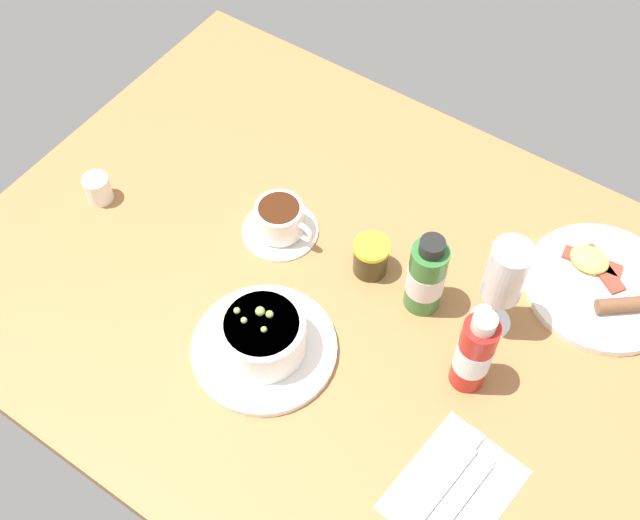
# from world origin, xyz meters

# --- Properties ---
(ground_plane) EXTENTS (1.10, 0.84, 0.03)m
(ground_plane) POSITION_xyz_m (0.00, 0.00, -0.01)
(ground_plane) COLOR #9E6B3D
(porridge_bowl) EXTENTS (0.21, 0.21, 0.09)m
(porridge_bowl) POSITION_xyz_m (-0.02, -0.14, 0.04)
(porridge_bowl) COLOR white
(porridge_bowl) RESTS_ON ground_plane
(cutlery_setting) EXTENTS (0.15, 0.18, 0.01)m
(cutlery_setting) POSITION_xyz_m (0.31, -0.16, 0.00)
(cutlery_setting) COLOR white
(cutlery_setting) RESTS_ON ground_plane
(coffee_cup) EXTENTS (0.13, 0.12, 0.06)m
(coffee_cup) POSITION_xyz_m (-0.12, 0.04, 0.03)
(coffee_cup) COLOR white
(coffee_cup) RESTS_ON ground_plane
(creamer_jug) EXTENTS (0.04, 0.05, 0.05)m
(creamer_jug) POSITION_xyz_m (-0.41, -0.07, 0.02)
(creamer_jug) COLOR white
(creamer_jug) RESTS_ON ground_plane
(wine_glass) EXTENTS (0.06, 0.06, 0.18)m
(wine_glass) POSITION_xyz_m (0.23, 0.08, 0.12)
(wine_glass) COLOR white
(wine_glass) RESTS_ON ground_plane
(jam_jar) EXTENTS (0.06, 0.06, 0.06)m
(jam_jar) POSITION_xyz_m (0.03, 0.06, 0.03)
(jam_jar) COLOR #382F15
(jam_jar) RESTS_ON ground_plane
(sauce_bottle_red) EXTENTS (0.05, 0.05, 0.16)m
(sauce_bottle_red) POSITION_xyz_m (0.24, -0.02, 0.07)
(sauce_bottle_red) COLOR #B21E19
(sauce_bottle_red) RESTS_ON ground_plane
(sauce_bottle_green) EXTENTS (0.06, 0.06, 0.15)m
(sauce_bottle_green) POSITION_xyz_m (0.13, 0.06, 0.07)
(sauce_bottle_green) COLOR #337233
(sauce_bottle_green) RESTS_ON ground_plane
(breakfast_plate) EXTENTS (0.23, 0.23, 0.04)m
(breakfast_plate) POSITION_xyz_m (0.34, 0.23, 0.01)
(breakfast_plate) COLOR white
(breakfast_plate) RESTS_ON ground_plane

